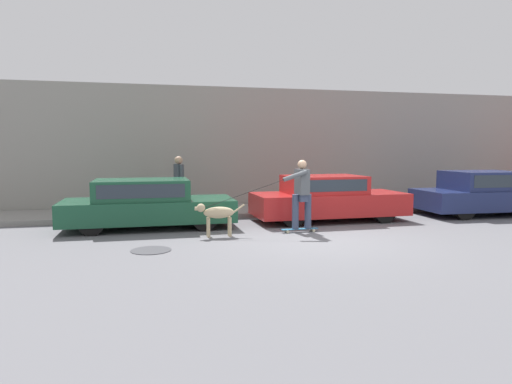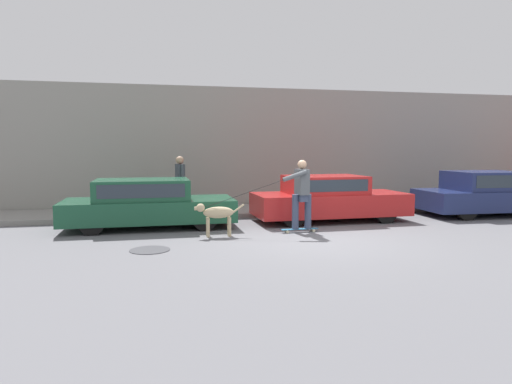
{
  "view_description": "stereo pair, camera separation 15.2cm",
  "coord_description": "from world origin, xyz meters",
  "px_view_note": "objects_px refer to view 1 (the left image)",
  "views": [
    {
      "loc": [
        -3.56,
        -9.31,
        1.98
      ],
      "look_at": [
        -1.0,
        1.32,
        0.95
      ],
      "focal_mm": 32.0,
      "sensor_mm": 36.0,
      "label": 1
    },
    {
      "loc": [
        -3.41,
        -9.35,
        1.98
      ],
      "look_at": [
        -1.0,
        1.32,
        0.95
      ],
      "focal_mm": 32.0,
      "sensor_mm": 36.0,
      "label": 2
    }
  ],
  "objects_px": {
    "skateboarder": "(301,191)",
    "pedestrian_with_bag": "(179,181)",
    "parked_car_2": "(485,194)",
    "dog": "(217,214)",
    "parked_car_0": "(147,204)",
    "parked_car_1": "(328,199)"
  },
  "relations": [
    {
      "from": "parked_car_2",
      "to": "pedestrian_with_bag",
      "type": "relative_size",
      "value": 2.59
    },
    {
      "from": "parked_car_0",
      "to": "parked_car_2",
      "type": "bearing_deg",
      "value": 0.09
    },
    {
      "from": "skateboarder",
      "to": "dog",
      "type": "bearing_deg",
      "value": -0.4
    },
    {
      "from": "dog",
      "to": "skateboarder",
      "type": "distance_m",
      "value": 2.09
    },
    {
      "from": "dog",
      "to": "skateboarder",
      "type": "relative_size",
      "value": 0.4
    },
    {
      "from": "parked_car_2",
      "to": "skateboarder",
      "type": "bearing_deg",
      "value": -165.02
    },
    {
      "from": "parked_car_2",
      "to": "pedestrian_with_bag",
      "type": "distance_m",
      "value": 9.2
    },
    {
      "from": "parked_car_0",
      "to": "parked_car_2",
      "type": "relative_size",
      "value": 0.99
    },
    {
      "from": "skateboarder",
      "to": "pedestrian_with_bag",
      "type": "relative_size",
      "value": 1.73
    },
    {
      "from": "dog",
      "to": "pedestrian_with_bag",
      "type": "bearing_deg",
      "value": -77.84
    },
    {
      "from": "parked_car_1",
      "to": "pedestrian_with_bag",
      "type": "distance_m",
      "value": 4.32
    },
    {
      "from": "parked_car_0",
      "to": "parked_car_1",
      "type": "height_order",
      "value": "parked_car_1"
    },
    {
      "from": "parked_car_0",
      "to": "parked_car_2",
      "type": "distance_m",
      "value": 9.94
    },
    {
      "from": "parked_car_1",
      "to": "skateboarder",
      "type": "height_order",
      "value": "skateboarder"
    },
    {
      "from": "parked_car_2",
      "to": "pedestrian_with_bag",
      "type": "xyz_separation_m",
      "value": [
        -9.03,
        1.69,
        0.43
      ]
    },
    {
      "from": "parked_car_2",
      "to": "dog",
      "type": "bearing_deg",
      "value": -167.56
    },
    {
      "from": "pedestrian_with_bag",
      "to": "parked_car_1",
      "type": "bearing_deg",
      "value": -37.92
    },
    {
      "from": "skateboarder",
      "to": "pedestrian_with_bag",
      "type": "bearing_deg",
      "value": -52.46
    },
    {
      "from": "dog",
      "to": "pedestrian_with_bag",
      "type": "xyz_separation_m",
      "value": [
        -0.63,
        3.24,
        0.54
      ]
    },
    {
      "from": "parked_car_0",
      "to": "skateboarder",
      "type": "height_order",
      "value": "skateboarder"
    },
    {
      "from": "parked_car_1",
      "to": "pedestrian_with_bag",
      "type": "xyz_separation_m",
      "value": [
        -3.94,
        1.7,
        0.45
      ]
    },
    {
      "from": "parked_car_2",
      "to": "parked_car_1",
      "type": "bearing_deg",
      "value": -177.95
    }
  ]
}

